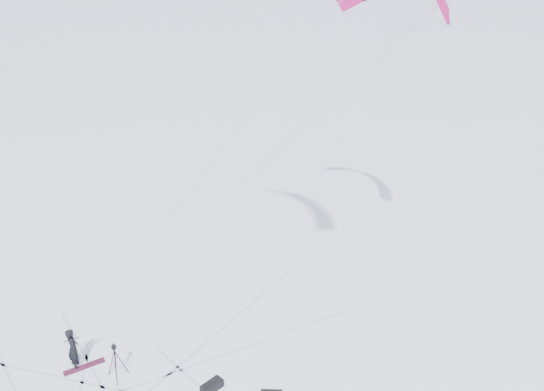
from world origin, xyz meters
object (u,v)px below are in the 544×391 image
snowboard (84,367)px  gear_bag_a (212,386)px  snowkiter (76,366)px  tripod (115,357)px

snowboard → gear_bag_a: gear_bag_a is taller
snowboard → gear_bag_a: bearing=-44.7°
snowboard → gear_bag_a: size_ratio=1.69×
snowkiter → snowboard: snowkiter is taller
snowboard → tripod: size_ratio=1.04×
tripod → snowboard: bearing=119.0°
snowkiter → gear_bag_a: bearing=-136.5°
snowkiter → tripod: size_ratio=1.17×
snowboard → tripod: (1.05, -1.04, 0.90)m
snowboard → tripod: 1.73m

